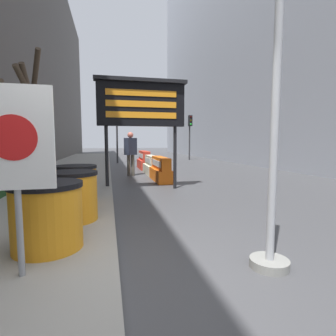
{
  "coord_description": "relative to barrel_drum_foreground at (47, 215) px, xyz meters",
  "views": [
    {
      "loc": [
        -0.08,
        -2.62,
        1.43
      ],
      "look_at": [
        1.71,
        5.23,
        0.63
      ],
      "focal_mm": 28.0,
      "sensor_mm": 36.0,
      "label": 1
    }
  ],
  "objects": [
    {
      "name": "barrel_drum_middle",
      "position": [
        0.13,
        1.14,
        0.0
      ],
      "size": [
        0.84,
        0.84,
        0.8
      ],
      "color": "orange",
      "rests_on": "sidewalk_left"
    },
    {
      "name": "pedestrian_worker",
      "position": [
        1.65,
        7.82,
        0.53
      ],
      "size": [
        0.56,
        0.53,
        1.84
      ],
      "rotation": [
        0.0,
        0.0,
        0.67
      ],
      "color": "#514C42",
      "rests_on": "ground_plane"
    },
    {
      "name": "warning_sign",
      "position": [
        -0.11,
        -0.66,
        0.82
      ],
      "size": [
        0.69,
        0.08,
        1.8
      ],
      "color": "gray",
      "rests_on": "sidewalk_left"
    },
    {
      "name": "jersey_barrier_orange_far",
      "position": [
        2.61,
        6.13,
        -0.17
      ],
      "size": [
        0.55,
        2.01,
        0.88
      ],
      "color": "orange",
      "rests_on": "ground_plane"
    },
    {
      "name": "jersey_barrier_cream",
      "position": [
        2.61,
        8.25,
        -0.19
      ],
      "size": [
        0.56,
        1.92,
        0.82
      ],
      "color": "beige",
      "rests_on": "ground_plane"
    },
    {
      "name": "traffic_light_near_curb",
      "position": [
        1.33,
        14.75,
        2.75
      ],
      "size": [
        0.28,
        0.44,
        4.6
      ],
      "color": "#2D2D30",
      "rests_on": "ground_plane"
    },
    {
      "name": "jersey_barrier_red_striped",
      "position": [
        2.61,
        10.68,
        -0.14
      ],
      "size": [
        0.59,
        2.03,
        0.95
      ],
      "color": "red",
      "rests_on": "ground_plane"
    },
    {
      "name": "barrel_drum_foreground",
      "position": [
        0.0,
        0.0,
        0.0
      ],
      "size": [
        0.84,
        0.84,
        0.8
      ],
      "color": "orange",
      "rests_on": "sidewalk_left"
    },
    {
      "name": "barrel_drum_back",
      "position": [
        0.07,
        2.29,
        0.0
      ],
      "size": [
        0.84,
        0.84,
        0.8
      ],
      "color": "orange",
      "rests_on": "sidewalk_left"
    },
    {
      "name": "ground_plane",
      "position": [
        0.81,
        -0.68,
        -0.56
      ],
      "size": [
        120.0,
        120.0,
        0.0
      ],
      "primitive_type": "plane",
      "color": "#3F3F42"
    },
    {
      "name": "traffic_cone_near",
      "position": [
        3.61,
        14.17,
        -0.26
      ],
      "size": [
        0.34,
        0.34,
        0.61
      ],
      "color": "black",
      "rests_on": "ground_plane"
    },
    {
      "name": "steel_pole_right",
      "position": [
        2.5,
        -0.76,
        0.5
      ],
      "size": [
        0.44,
        0.44,
        3.44
      ],
      "color": "gray",
      "rests_on": "ground_plane"
    },
    {
      "name": "message_board",
      "position": [
        1.7,
        4.44,
        1.96
      ],
      "size": [
        2.66,
        0.36,
        3.23
      ],
      "color": "black",
      "rests_on": "ground_plane"
    },
    {
      "name": "bare_tree",
      "position": [
        -1.91,
        5.14,
        1.47
      ],
      "size": [
        2.04,
        2.04,
        3.93
      ],
      "color": "#4C3D2D",
      "rests_on": "sidewalk_left"
    },
    {
      "name": "traffic_light_far_side",
      "position": [
        7.06,
        16.64,
        2.0
      ],
      "size": [
        0.28,
        0.45,
        3.52
      ],
      "color": "#2D2D30",
      "rests_on": "ground_plane"
    }
  ]
}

